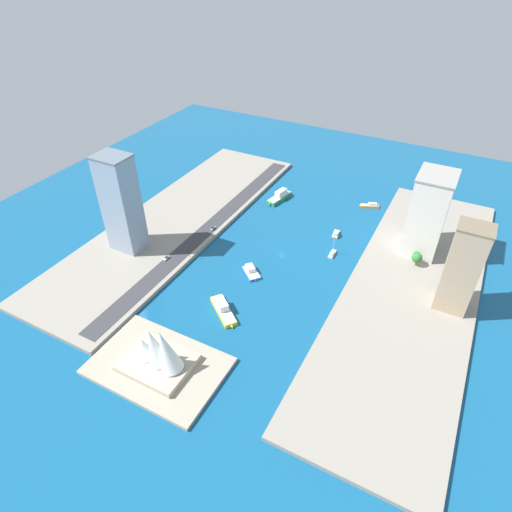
{
  "coord_description": "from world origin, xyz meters",
  "views": [
    {
      "loc": [
        -89.68,
        205.7,
        167.73
      ],
      "look_at": [
        11.39,
        14.13,
        3.33
      ],
      "focal_mm": 30.41,
      "sensor_mm": 36.0,
      "label": 1
    }
  ],
  "objects": [
    {
      "name": "ground_plane",
      "position": [
        0.0,
        0.0,
        0.0
      ],
      "size": [
        440.0,
        440.0,
        0.0
      ],
      "primitive_type": "plane",
      "color": "#145684"
    },
    {
      "name": "quay_west",
      "position": [
        -82.04,
        0.0,
        1.25
      ],
      "size": [
        70.0,
        240.0,
        2.5
      ],
      "primitive_type": "cube",
      "color": "gray",
      "rests_on": "ground_plane"
    },
    {
      "name": "quay_east",
      "position": [
        82.04,
        0.0,
        1.25
      ],
      "size": [
        70.0,
        240.0,
        2.5
      ],
      "primitive_type": "cube",
      "color": "gray",
      "rests_on": "ground_plane"
    },
    {
      "name": "peninsula_point",
      "position": [
        13.54,
        110.06,
        1.0
      ],
      "size": [
        62.99,
        42.11,
        2.0
      ],
      "primitive_type": "cube",
      "color": "#A89E89",
      "rests_on": "ground_plane"
    },
    {
      "name": "road_strip",
      "position": [
        55.69,
        0.0,
        2.57
      ],
      "size": [
        11.37,
        228.0,
        0.15
      ],
      "primitive_type": "cube",
      "color": "#38383D",
      "rests_on": "quay_east"
    },
    {
      "name": "ferry_yellow_fast",
      "position": [
        5.64,
        63.53,
        2.27
      ],
      "size": [
        23.22,
        20.23,
        6.49
      ],
      "color": "yellow",
      "rests_on": "ground_plane"
    },
    {
      "name": "yacht_sleek_gray",
      "position": [
        -23.96,
        -35.57,
        1.42
      ],
      "size": [
        5.18,
        11.04,
        3.92
      ],
      "color": "#999EA3",
      "rests_on": "ground_plane"
    },
    {
      "name": "catamaran_blue",
      "position": [
        7.99,
        27.02,
        1.5
      ],
      "size": [
        15.55,
        14.81,
        4.29
      ],
      "color": "blue",
      "rests_on": "ground_plane"
    },
    {
      "name": "water_taxi_orange",
      "position": [
        -33.95,
        -83.78,
        1.28
      ],
      "size": [
        14.88,
        9.15,
        3.42
      ],
      "color": "orange",
      "rests_on": "ground_plane"
    },
    {
      "name": "ferry_green_doubledeck",
      "position": [
        31.21,
        -62.28,
        2.53
      ],
      "size": [
        11.31,
        26.25,
        7.27
      ],
      "color": "#2D8C4C",
      "rests_on": "ground_plane"
    },
    {
      "name": "sailboat_small_white",
      "position": [
        -29.32,
        -13.61,
        1.02
      ],
      "size": [
        3.07,
        9.87,
        11.86
      ],
      "color": "white",
      "rests_on": "ground_plane"
    },
    {
      "name": "apartment_midrise_tan",
      "position": [
        -102.54,
        3.53,
        28.38
      ],
      "size": [
        17.22,
        14.58,
        51.7
      ],
      "color": "tan",
      "rests_on": "quay_west"
    },
    {
      "name": "hotel_broad_white",
      "position": [
        -77.07,
        -42.73,
        28.83
      ],
      "size": [
        21.72,
        27.34,
        52.6
      ],
      "color": "silver",
      "rests_on": "quay_west"
    },
    {
      "name": "tower_tall_glass",
      "position": [
        89.5,
        41.78,
        33.98
      ],
      "size": [
        20.68,
        16.54,
        62.9
      ],
      "color": "#8C9EB2",
      "rests_on": "quay_east"
    },
    {
      "name": "van_white",
      "position": [
        59.91,
        42.04,
        3.35
      ],
      "size": [
        2.14,
        4.72,
        1.4
      ],
      "color": "black",
      "rests_on": "road_strip"
    },
    {
      "name": "sedan_silver",
      "position": [
        52.2,
        0.08,
        3.4
      ],
      "size": [
        1.89,
        4.48,
        1.57
      ],
      "color": "black",
      "rests_on": "road_strip"
    },
    {
      "name": "traffic_light_waterfront",
      "position": [
        48.86,
        33.01,
        6.84
      ],
      "size": [
        0.36,
        0.36,
        6.5
      ],
      "color": "black",
      "rests_on": "quay_east"
    },
    {
      "name": "opera_landmark",
      "position": [
        12.18,
        110.06,
        11.09
      ],
      "size": [
        32.67,
        25.62,
        25.72
      ],
      "color": "#BCAD93",
      "rests_on": "peninsula_point"
    },
    {
      "name": "park_tree_cluster",
      "position": [
        -78.57,
        -25.72,
        7.93
      ],
      "size": [
        6.34,
        11.44,
        8.84
      ],
      "color": "brown",
      "rests_on": "quay_west"
    }
  ]
}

